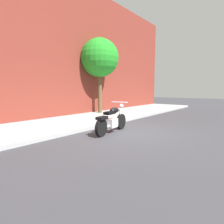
% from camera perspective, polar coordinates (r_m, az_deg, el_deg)
% --- Properties ---
extents(ground_plane, '(60.00, 60.00, 0.00)m').
position_cam_1_polar(ground_plane, '(7.42, 4.03, -5.77)').
color(ground_plane, '#38383D').
extents(sidewalk, '(23.89, 3.38, 0.14)m').
position_cam_1_polar(sidewalk, '(9.34, -11.09, -2.84)').
color(sidewalk, '#A2A2A2').
rests_on(sidewalk, ground).
extents(building_facade, '(23.89, 0.50, 7.68)m').
position_cam_1_polar(building_facade, '(10.99, -18.56, 18.16)').
color(building_facade, maroon).
rests_on(building_facade, ground).
extents(motorcycle, '(2.08, 0.70, 1.11)m').
position_cam_1_polar(motorcycle, '(7.16, -0.04, -2.49)').
color(motorcycle, black).
rests_on(motorcycle, ground).
extents(street_tree, '(2.34, 2.34, 4.69)m').
position_cam_1_polar(street_tree, '(12.27, -3.68, 15.58)').
color(street_tree, brown).
rests_on(street_tree, ground).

